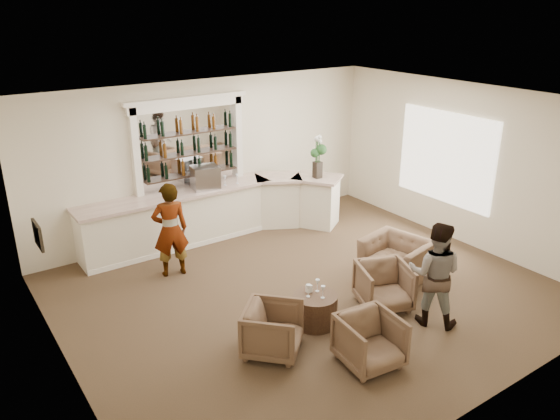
# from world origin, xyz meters

# --- Properties ---
(ground) EXTENTS (8.00, 8.00, 0.00)m
(ground) POSITION_xyz_m (0.00, 0.00, 0.00)
(ground) COLOR brown
(ground) RESTS_ON ground
(room_shell) EXTENTS (8.04, 7.02, 3.32)m
(room_shell) POSITION_xyz_m (0.16, 0.71, 2.34)
(room_shell) COLOR beige
(room_shell) RESTS_ON ground
(bar_counter) EXTENTS (5.72, 1.80, 1.14)m
(bar_counter) POSITION_xyz_m (-0.16, 3.00, 0.57)
(bar_counter) COLOR white
(bar_counter) RESTS_ON ground
(back_bar_alcove) EXTENTS (2.64, 0.25, 3.00)m
(back_bar_alcove) POSITION_xyz_m (-0.50, 3.41, 2.03)
(back_bar_alcove) COLOR white
(back_bar_alcove) RESTS_ON ground
(cocktail_table) EXTENTS (0.70, 0.70, 0.50)m
(cocktail_table) POSITION_xyz_m (-0.50, -0.83, 0.25)
(cocktail_table) COLOR #48321F
(cocktail_table) RESTS_ON ground
(sommelier) EXTENTS (0.73, 0.55, 1.78)m
(sommelier) POSITION_xyz_m (-1.64, 1.99, 0.89)
(sommelier) COLOR gray
(sommelier) RESTS_ON ground
(guest) EXTENTS (1.00, 1.04, 1.70)m
(guest) POSITION_xyz_m (1.04, -1.83, 0.85)
(guest) COLOR gray
(guest) RESTS_ON ground
(armchair_left) EXTENTS (1.13, 1.13, 0.74)m
(armchair_left) POSITION_xyz_m (-1.47, -1.08, 0.37)
(armchair_left) COLOR brown
(armchair_left) RESTS_ON ground
(armchair_center) EXTENTS (0.88, 0.90, 0.74)m
(armchair_center) POSITION_xyz_m (-0.51, -2.08, 0.37)
(armchair_center) COLOR brown
(armchair_center) RESTS_ON ground
(armchair_right) EXTENTS (1.06, 1.07, 0.76)m
(armchair_right) POSITION_xyz_m (0.75, -1.07, 0.38)
(armchair_right) COLOR brown
(armchair_right) RESTS_ON ground
(armchair_far) EXTENTS (1.20, 1.31, 0.73)m
(armchair_far) POSITION_xyz_m (1.69, -0.44, 0.37)
(armchair_far) COLOR brown
(armchair_far) RESTS_ON ground
(espresso_machine) EXTENTS (0.61, 0.54, 0.47)m
(espresso_machine) POSITION_xyz_m (-0.36, 3.06, 1.38)
(espresso_machine) COLOR #B2B2B7
(espresso_machine) RESTS_ON bar_counter
(flower_vase) EXTENTS (0.25, 0.25, 0.95)m
(flower_vase) POSITION_xyz_m (2.00, 2.31, 1.68)
(flower_vase) COLOR black
(flower_vase) RESTS_ON bar_counter
(wine_glass_bar_left) EXTENTS (0.07, 0.07, 0.21)m
(wine_glass_bar_left) POSITION_xyz_m (0.07, 3.01, 1.25)
(wine_glass_bar_left) COLOR white
(wine_glass_bar_left) RESTS_ON bar_counter
(wine_glass_bar_right) EXTENTS (0.07, 0.07, 0.21)m
(wine_glass_bar_right) POSITION_xyz_m (0.34, 2.96, 1.25)
(wine_glass_bar_right) COLOR white
(wine_glass_bar_right) RESTS_ON bar_counter
(wine_glass_tbl_a) EXTENTS (0.07, 0.07, 0.21)m
(wine_glass_tbl_a) POSITION_xyz_m (-0.62, -0.80, 0.60)
(wine_glass_tbl_a) COLOR white
(wine_glass_tbl_a) RESTS_ON cocktail_table
(wine_glass_tbl_b) EXTENTS (0.07, 0.07, 0.21)m
(wine_glass_tbl_b) POSITION_xyz_m (-0.40, -0.75, 0.60)
(wine_glass_tbl_b) COLOR white
(wine_glass_tbl_b) RESTS_ON cocktail_table
(wine_glass_tbl_c) EXTENTS (0.07, 0.07, 0.21)m
(wine_glass_tbl_c) POSITION_xyz_m (-0.46, -0.96, 0.60)
(wine_glass_tbl_c) COLOR white
(wine_glass_tbl_c) RESTS_ON cocktail_table
(napkin_holder) EXTENTS (0.08, 0.08, 0.12)m
(napkin_holder) POSITION_xyz_m (-0.52, -0.69, 0.56)
(napkin_holder) COLOR white
(napkin_holder) RESTS_ON cocktail_table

